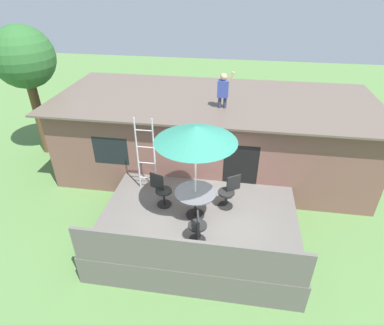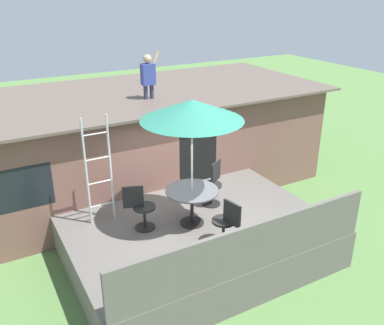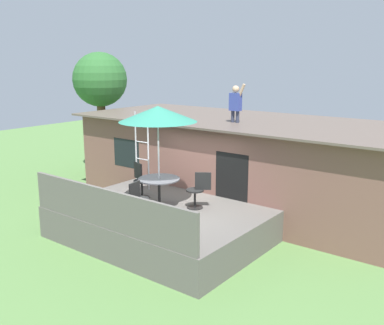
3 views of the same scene
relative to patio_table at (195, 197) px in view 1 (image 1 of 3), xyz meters
The scene contains 12 objects.
ground_plane 1.39m from the patio_table, 25.25° to the left, with size 40.00×40.00×0.00m, color #567F42.
house 3.64m from the patio_table, 88.56° to the left, with size 10.50×4.50×2.66m.
deck 0.99m from the patio_table, 25.25° to the left, with size 5.06×3.78×0.80m, color #605B56.
deck_railing 1.81m from the patio_table, 87.09° to the right, with size 4.96×0.08×0.90m, color #605B56.
patio_table is the anchor object (origin of this frame).
patio_umbrella 1.76m from the patio_table, ahead, with size 1.90×1.90×2.54m.
step_ladder 1.88m from the patio_table, 146.92° to the left, with size 0.52×0.04×2.20m.
person_figure 3.45m from the patio_table, 81.91° to the left, with size 0.47×0.20×1.11m.
patio_chair_left 1.02m from the patio_table, 161.34° to the left, with size 0.61×0.44×0.92m.
patio_chair_right 0.98m from the patio_table, 32.92° to the left, with size 0.57×0.45×0.92m.
patio_chair_near 0.97m from the patio_table, 78.71° to the right, with size 0.44×0.62×0.92m.
backyard_tree 7.93m from the patio_table, 149.25° to the left, with size 2.13×2.13×4.74m.
Camera 1 is at (0.78, -6.30, 6.28)m, focal length 29.70 mm.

